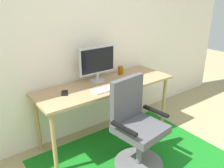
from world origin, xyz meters
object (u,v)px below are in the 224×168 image
at_px(desk, 106,89).
at_px(keyboard, 110,88).
at_px(computer_mouse, 127,82).
at_px(coffee_cup, 121,70).
at_px(office_chair, 136,133).
at_px(cell_phone, 65,93).
at_px(monitor, 97,62).

relative_size(desk, keyboard, 3.98).
xyz_separation_m(desk, computer_mouse, (0.22, -0.13, 0.09)).
distance_m(coffee_cup, office_chair, 0.98).
distance_m(desk, cell_phone, 0.53).
xyz_separation_m(monitor, cell_phone, (-0.50, -0.11, -0.24)).
xyz_separation_m(keyboard, office_chair, (-0.01, -0.47, -0.34)).
xyz_separation_m(monitor, keyboard, (-0.03, -0.30, -0.24)).
distance_m(computer_mouse, office_chair, 0.67).
height_order(keyboard, coffee_cup, coffee_cup).
height_order(desk, coffee_cup, coffee_cup).
bearing_deg(cell_phone, computer_mouse, 14.05).
bearing_deg(coffee_cup, computer_mouse, -113.95).
bearing_deg(monitor, cell_phone, -167.34).
distance_m(monitor, computer_mouse, 0.43).
bearing_deg(computer_mouse, coffee_cup, 66.05).
bearing_deg(office_chair, cell_phone, 117.71).
distance_m(keyboard, computer_mouse, 0.28).
bearing_deg(monitor, keyboard, -95.89).
xyz_separation_m(keyboard, coffee_cup, (0.41, 0.33, 0.04)).
height_order(desk, monitor, monitor).
height_order(computer_mouse, coffee_cup, coffee_cup).
relative_size(computer_mouse, office_chair, 0.11).
xyz_separation_m(desk, cell_phone, (-0.52, 0.03, 0.08)).
bearing_deg(coffee_cup, office_chair, -117.86).
bearing_deg(keyboard, computer_mouse, 4.78).
xyz_separation_m(keyboard, cell_phone, (-0.47, 0.19, -0.00)).
bearing_deg(monitor, desk, -79.68).
height_order(computer_mouse, office_chair, office_chair).
bearing_deg(cell_phone, keyboard, 4.63).
distance_m(desk, monitor, 0.35).
relative_size(monitor, computer_mouse, 4.68).
height_order(keyboard, computer_mouse, computer_mouse).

